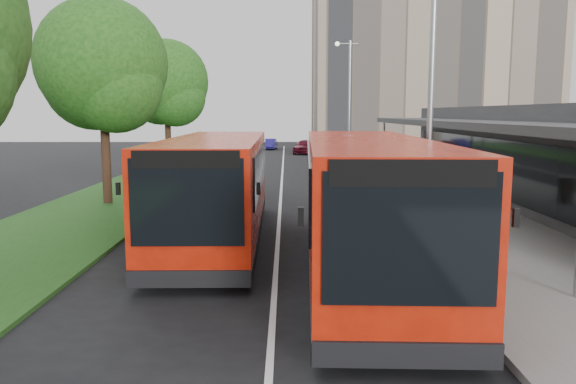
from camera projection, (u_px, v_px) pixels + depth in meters
name	position (u px, v px, depth m)	size (l,w,h in m)	color
ground	(276.00, 264.00, 13.90)	(120.00, 120.00, 0.00)	black
pavement	(382.00, 174.00, 33.72)	(5.00, 80.00, 0.15)	slate
grass_verge	(166.00, 175.00, 33.68)	(5.00, 80.00, 0.10)	#1C3F14
lane_centre_line	(281.00, 186.00, 28.76)	(0.12, 70.00, 0.01)	silver
kerb_dashes	(339.00, 177.00, 32.73)	(0.12, 56.00, 0.01)	silver
office_block	(428.00, 58.00, 54.28)	(22.00, 12.00, 18.00)	tan
station_building	(562.00, 157.00, 21.57)	(7.70, 26.00, 4.00)	#29292B
tree_mid	(102.00, 72.00, 22.11)	(5.11, 5.11, 8.22)	black
tree_far	(167.00, 87.00, 34.00)	(5.06, 5.06, 8.13)	black
lamp_post_near	(428.00, 76.00, 15.24)	(1.44, 0.28, 8.00)	gray
lamp_post_far	(348.00, 97.00, 35.05)	(1.44, 0.28, 8.00)	gray
bus_main	(366.00, 205.00, 12.96)	(3.21, 11.15, 3.13)	red
bus_second	(217.00, 188.00, 16.34)	(2.89, 10.67, 3.01)	red
litter_bin	(415.00, 190.00, 22.48)	(0.56, 0.56, 1.00)	#3E2B19
bollard	(363.00, 169.00, 31.34)	(0.15, 0.15, 0.92)	yellow
car_near	(305.00, 146.00, 51.66)	(1.60, 3.99, 1.36)	#520B1B
car_far	(270.00, 144.00, 57.99)	(1.16, 3.31, 1.09)	navy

